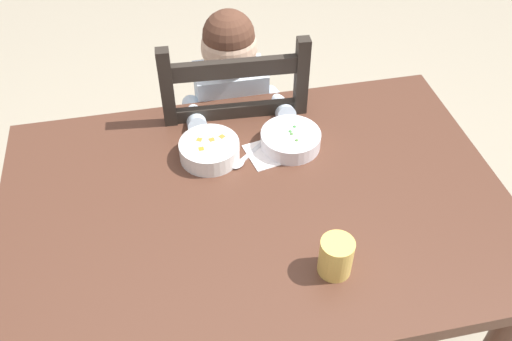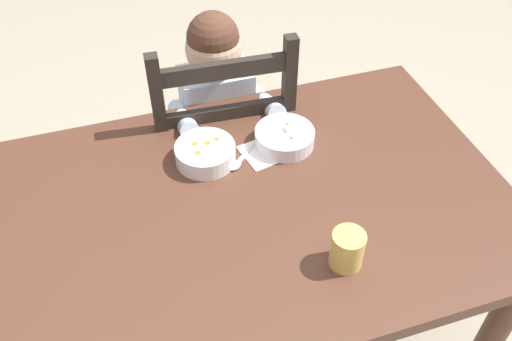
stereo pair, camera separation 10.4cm
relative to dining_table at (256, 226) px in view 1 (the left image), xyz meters
The scene contains 9 objects.
ground_plane 0.60m from the dining_table, ahead, with size 8.00×8.00×0.00m, color tan.
dining_table is the anchor object (origin of this frame).
dining_chair 0.50m from the dining_table, 87.64° to the left, with size 0.44×0.44×0.94m.
child_figure 0.48m from the dining_table, 87.24° to the left, with size 0.32×0.31×0.95m.
bowl_of_peas 0.26m from the dining_table, 53.44° to the left, with size 0.17×0.17×0.05m.
bowl_of_carrots 0.24m from the dining_table, 116.13° to the left, with size 0.16×0.16×0.05m.
spoon 0.18m from the dining_table, 92.64° to the left, with size 0.12×0.10×0.01m.
drinking_cup 0.31m from the dining_table, 62.23° to the right, with size 0.08×0.08×0.09m, color #E7C359.
paper_napkin 0.21m from the dining_table, 65.49° to the left, with size 0.12×0.11×0.00m, color white.
Camera 1 is at (-0.19, -0.92, 1.72)m, focal length 38.71 mm.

